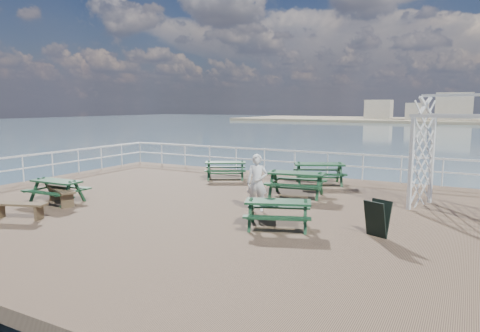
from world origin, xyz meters
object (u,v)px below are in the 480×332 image
at_px(flat_bench_near, 61,192).
at_px(picnic_table_c, 319,169).
at_px(flat_bench_far, 19,207).
at_px(person, 257,183).
at_px(picnic_table_e, 278,208).
at_px(picnic_table_b, 296,179).
at_px(picnic_table_d, 57,186).
at_px(picnic_table_a, 226,166).
at_px(trellis_arbor, 466,161).

bearing_deg(flat_bench_near, picnic_table_c, 73.94).
xyz_separation_m(flat_bench_far, person, (5.23, 3.88, 0.50)).
relative_size(picnic_table_e, flat_bench_far, 1.26).
relative_size(picnic_table_e, flat_bench_near, 1.13).
relative_size(picnic_table_b, picnic_table_d, 1.23).
xyz_separation_m(picnic_table_c, picnic_table_d, (-6.28, -6.98, -0.08)).
xyz_separation_m(picnic_table_b, picnic_table_c, (-0.01, 2.51, 0.00)).
xyz_separation_m(picnic_table_a, picnic_table_b, (3.81, -1.81, 0.07)).
height_order(picnic_table_b, flat_bench_far, picnic_table_b).
distance_m(flat_bench_near, trellis_arbor, 11.96).
distance_m(picnic_table_c, person, 4.95).
height_order(picnic_table_c, flat_bench_near, picnic_table_c).
distance_m(flat_bench_far, trellis_arbor, 12.30).
bearing_deg(picnic_table_c, picnic_table_e, -106.19).
bearing_deg(picnic_table_b, picnic_table_d, -153.34).
bearing_deg(picnic_table_e, picnic_table_b, 83.91).
xyz_separation_m(flat_bench_near, person, (5.74, 2.12, 0.45)).
bearing_deg(picnic_table_d, picnic_table_e, 2.71).
distance_m(picnic_table_b, flat_bench_far, 8.38).
bearing_deg(picnic_table_d, picnic_table_c, 45.44).
relative_size(picnic_table_a, person, 1.28).
bearing_deg(picnic_table_c, flat_bench_near, -155.44).
height_order(picnic_table_d, picnic_table_e, picnic_table_d).
height_order(picnic_table_d, flat_bench_far, picnic_table_d).
distance_m(picnic_table_b, flat_bench_near, 7.55).
distance_m(picnic_table_d, picnic_table_e, 7.30).
relative_size(picnic_table_b, person, 1.27).
xyz_separation_m(picnic_table_b, flat_bench_far, (-5.50, -6.31, -0.26)).
xyz_separation_m(picnic_table_d, trellis_arbor, (11.29, 4.47, 0.98)).
bearing_deg(trellis_arbor, picnic_table_e, -116.65).
distance_m(flat_bench_near, flat_bench_far, 1.83).
bearing_deg(person, flat_bench_near, -175.22).
distance_m(picnic_table_e, flat_bench_near, 7.03).
height_order(flat_bench_far, person, person).
xyz_separation_m(picnic_table_a, picnic_table_d, (-2.48, -6.28, -0.01)).
xyz_separation_m(picnic_table_d, person, (6.02, 2.04, 0.31)).
bearing_deg(flat_bench_far, picnic_table_d, 93.45).
distance_m(picnic_table_d, flat_bench_far, 2.01).
xyz_separation_m(picnic_table_c, person, (-0.26, -4.94, 0.23)).
distance_m(picnic_table_a, picnic_table_c, 3.86).
relative_size(picnic_table_b, flat_bench_far, 1.34).
bearing_deg(picnic_table_e, picnic_table_a, 110.00).
bearing_deg(trellis_arbor, flat_bench_far, -129.00).
bearing_deg(picnic_table_b, person, -105.22).
bearing_deg(picnic_table_e, picnic_table_c, 78.45).
relative_size(picnic_table_a, picnic_table_c, 0.89).
distance_m(picnic_table_c, picnic_table_e, 6.38).
bearing_deg(picnic_table_a, picnic_table_b, -54.46).
relative_size(picnic_table_d, trellis_arbor, 0.51).
bearing_deg(picnic_table_e, trellis_arbor, 22.92).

